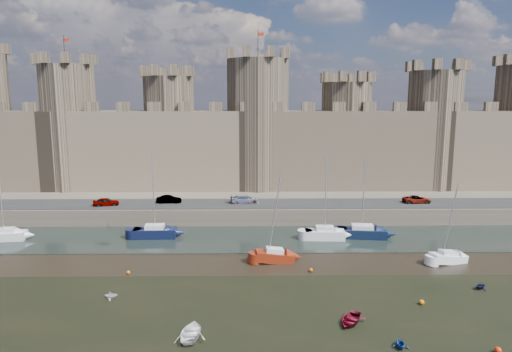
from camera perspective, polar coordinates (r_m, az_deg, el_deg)
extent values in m
plane|color=black|center=(39.41, -1.58, -18.31)|extent=(160.00, 160.00, 0.00)
cube|color=black|center=(61.66, -1.26, -7.84)|extent=(160.00, 12.00, 0.08)
cube|color=#4C443A|center=(96.40, -1.08, -0.78)|extent=(160.00, 60.00, 2.50)
cube|color=black|center=(70.67, -1.20, -3.48)|extent=(160.00, 7.00, 0.10)
cube|color=#42382B|center=(83.35, -1.14, 3.34)|extent=(100.00, 9.00, 14.00)
cylinder|color=#42382B|center=(89.18, -22.29, 5.62)|extent=(10.00, 10.00, 22.00)
cylinder|color=black|center=(89.46, -22.84, 14.27)|extent=(0.10, 0.10, 5.00)
cube|color=#9D2915|center=(89.48, -22.61, 15.44)|extent=(1.00, 0.03, 0.60)
cylinder|color=#42382B|center=(84.35, -10.75, 5.30)|extent=(9.00, 9.00, 20.00)
cylinder|color=#42382B|center=(83.00, 0.24, 6.43)|extent=(11.00, 11.00, 23.00)
cylinder|color=black|center=(83.45, 0.24, 16.08)|extent=(0.10, 0.10, 5.00)
cube|color=#9D2915|center=(83.69, 0.60, 17.30)|extent=(1.00, 0.03, 0.60)
cylinder|color=#42382B|center=(84.93, 11.13, 4.97)|extent=(9.00, 9.00, 19.00)
cylinder|color=#42382B|center=(89.52, 21.27, 5.37)|extent=(10.00, 10.00, 21.00)
imported|color=gray|center=(72.81, -18.23, -3.09)|extent=(4.05, 2.30, 1.30)
imported|color=gray|center=(72.22, -10.84, -2.90)|extent=(3.89, 1.49, 1.26)
imported|color=gray|center=(70.96, -1.41, -2.93)|extent=(4.73, 2.39, 1.32)
imported|color=gray|center=(75.35, 19.46, -2.79)|extent=(4.37, 2.12, 1.20)
cube|color=silver|center=(69.39, -28.94, -6.57)|extent=(5.59, 2.67, 1.10)
cube|color=silver|center=(69.19, -29.00, -5.93)|extent=(2.54, 1.72, 0.50)
cylinder|color=silver|center=(68.27, -29.28, -2.48)|extent=(0.14, 0.14, 9.00)
cube|color=black|center=(63.33, -12.52, -6.98)|extent=(5.74, 2.42, 1.24)
cube|color=silver|center=(63.08, -12.55, -6.19)|extent=(2.57, 1.64, 0.56)
cylinder|color=silver|center=(61.99, -12.71, -1.94)|extent=(0.14, 0.14, 10.11)
cube|color=silver|center=(61.84, 8.58, -7.26)|extent=(5.30, 2.28, 1.22)
cube|color=silver|center=(61.59, 8.60, -6.47)|extent=(2.38, 1.53, 0.56)
cylinder|color=silver|center=(60.48, 8.71, -2.15)|extent=(0.14, 0.14, 10.01)
cube|color=black|center=(63.57, 13.13, -6.95)|extent=(6.60, 3.29, 1.21)
cube|color=silver|center=(63.33, 13.16, -6.19)|extent=(3.02, 2.09, 0.55)
cylinder|color=silver|center=(62.25, 13.32, -2.04)|extent=(0.14, 0.14, 9.88)
cube|color=maroon|center=(53.19, 2.34, -10.10)|extent=(4.60, 2.17, 1.13)
cube|color=silver|center=(52.92, 2.34, -9.26)|extent=(2.09, 1.41, 0.51)
cylinder|color=silver|center=(51.69, 2.37, -4.67)|extent=(0.14, 0.14, 9.26)
cube|color=white|center=(57.23, 22.84, -9.50)|extent=(4.53, 2.75, 1.00)
cube|color=silver|center=(57.01, 22.89, -8.81)|extent=(2.13, 1.63, 0.45)
cylinder|color=silver|center=(55.97, 23.14, -5.05)|extent=(0.14, 0.14, 8.16)
imported|color=white|center=(38.13, -8.07, -18.82)|extent=(2.55, 3.49, 0.71)
imported|color=silver|center=(46.11, -17.70, -14.02)|extent=(1.40, 1.24, 0.69)
imported|color=maroon|center=(40.50, 11.72, -17.23)|extent=(3.30, 3.58, 0.60)
imported|color=navy|center=(37.95, 17.60, -19.29)|extent=(1.36, 1.54, 0.77)
imported|color=black|center=(50.98, 26.27, -12.26)|extent=(1.65, 1.56, 0.69)
sphere|color=#DC6409|center=(51.57, -15.66, -11.53)|extent=(0.40, 0.40, 0.40)
sphere|color=red|center=(39.97, 28.00, -18.66)|extent=(0.50, 0.50, 0.50)
sphere|color=#CD5309|center=(50.69, 6.89, -11.59)|extent=(0.44, 0.44, 0.44)
sphere|color=#D66209|center=(45.49, 20.00, -14.62)|extent=(0.49, 0.49, 0.49)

